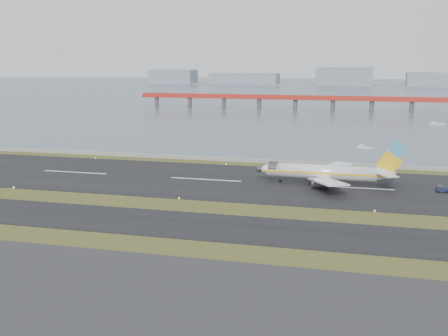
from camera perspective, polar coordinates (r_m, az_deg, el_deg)
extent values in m
plane|color=#354117|center=(127.15, -5.69, -3.98)|extent=(1000.00, 1000.00, 0.00)
cube|color=#2C2C2E|center=(80.80, -19.65, -13.59)|extent=(1000.00, 50.00, 0.10)
cube|color=black|center=(116.39, -7.74, -5.43)|extent=(1000.00, 18.00, 0.10)
cube|color=black|center=(154.82, -1.87, -1.19)|extent=(1000.00, 45.00, 0.10)
cube|color=gray|center=(183.16, 0.78, 0.87)|extent=(1000.00, 2.50, 1.00)
cube|color=#485467|center=(577.64, 10.37, 7.61)|extent=(1400.00, 800.00, 1.30)
cube|color=#B1291E|center=(366.70, 11.02, 6.88)|extent=(260.00, 5.00, 1.60)
cube|color=#B1291E|center=(366.60, 11.03, 7.11)|extent=(260.00, 0.40, 1.40)
cylinder|color=#4C4C51|center=(385.13, -3.49, 6.58)|extent=(2.80, 2.80, 7.00)
cylinder|color=#4C4C51|center=(367.04, 11.00, 6.18)|extent=(2.80, 2.80, 7.00)
cube|color=gray|center=(737.09, 11.33, 8.28)|extent=(1400.00, 80.00, 1.00)
cube|color=gray|center=(781.06, -5.19, 9.25)|extent=(60.00, 35.00, 18.00)
cube|color=gray|center=(753.38, 2.09, 9.07)|extent=(90.00, 35.00, 14.00)
cube|color=gray|center=(736.16, 12.14, 9.10)|extent=(70.00, 35.00, 22.00)
cylinder|color=white|center=(150.13, 9.91, -0.39)|extent=(28.00, 3.80, 3.80)
cone|color=white|center=(152.12, 4.05, -0.11)|extent=(3.20, 3.80, 3.80)
cone|color=white|center=(149.71, 16.10, -0.58)|extent=(5.00, 3.80, 3.80)
cube|color=yellow|center=(148.25, 9.85, -0.54)|extent=(31.00, 0.06, 0.45)
cube|color=yellow|center=(152.01, 9.97, -0.26)|extent=(31.00, 0.06, 0.45)
cube|color=white|center=(141.82, 10.50, -1.38)|extent=(11.31, 15.89, 1.66)
cube|color=white|center=(158.44, 10.95, -0.09)|extent=(11.31, 15.89, 1.66)
cylinder|color=#37373C|center=(144.63, 9.88, -1.60)|extent=(4.20, 2.10, 2.10)
cylinder|color=#37373C|center=(156.34, 10.26, -0.66)|extent=(4.20, 2.10, 2.10)
cube|color=yellow|center=(149.21, 16.47, 0.49)|extent=(6.80, 0.35, 6.85)
cube|color=#4AA4D2|center=(148.69, 17.28, 1.86)|extent=(4.85, 0.37, 4.90)
cube|color=white|center=(145.90, 16.26, -0.69)|extent=(5.64, 6.80, 0.22)
cube|color=white|center=(153.36, 16.19, -0.13)|extent=(5.64, 6.80, 0.22)
cylinder|color=black|center=(151.99, 5.74, -1.32)|extent=(0.80, 0.28, 0.80)
cylinder|color=black|center=(147.90, 10.36, -1.75)|extent=(1.00, 0.38, 1.00)
cylinder|color=black|center=(153.36, 10.52, -1.30)|extent=(1.00, 0.38, 1.00)
cube|color=#151B3B|center=(150.17, 21.26, -2.05)|extent=(2.93, 1.83, 1.04)
cube|color=#37373C|center=(149.95, 21.15, -1.79)|extent=(1.34, 1.42, 0.61)
cylinder|color=black|center=(149.41, 20.95, -2.28)|extent=(0.63, 0.32, 0.61)
cylinder|color=black|center=(150.73, 20.84, -2.16)|extent=(0.63, 0.32, 0.61)
cylinder|color=black|center=(149.83, 21.66, -2.29)|extent=(0.63, 0.32, 0.61)
cylinder|color=black|center=(151.15, 21.55, -2.17)|extent=(0.63, 0.32, 0.61)
cube|color=silver|center=(214.53, 14.16, 2.00)|extent=(6.67, 4.08, 0.82)
cube|color=silver|center=(214.89, 13.83, 2.23)|extent=(2.21, 2.00, 0.82)
cube|color=silver|center=(302.50, 20.78, 4.18)|extent=(8.20, 5.15, 1.01)
cube|color=silver|center=(301.63, 20.50, 4.35)|extent=(2.74, 2.49, 1.01)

